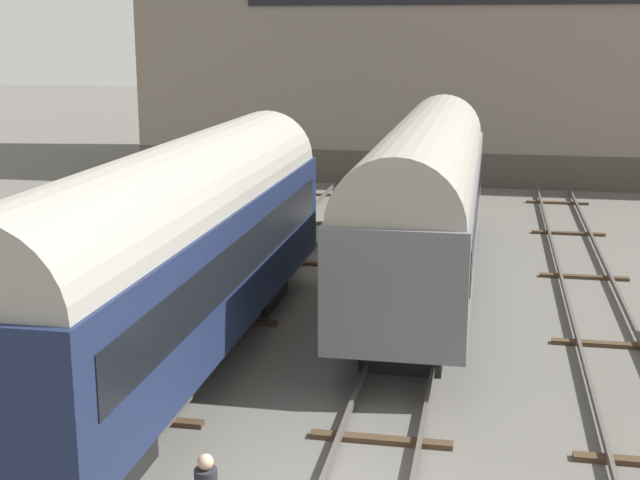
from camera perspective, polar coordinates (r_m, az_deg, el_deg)
The scene contains 3 objects.
train_car_navy at distance 19.12m, azimuth -8.98°, elevation -0.27°, with size 2.86×15.73×5.02m.
train_car_grey at distance 25.27m, azimuth 6.79°, elevation 3.07°, with size 2.93×17.13×4.99m.
warehouse_building at distance 48.85m, azimuth 13.56°, elevation 13.99°, with size 38.61×13.33×16.35m.
Camera 1 is at (1.71, -11.81, 7.30)m, focal length 50.00 mm.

